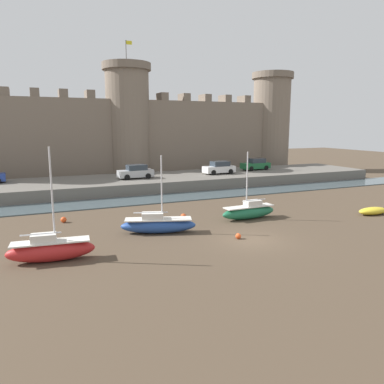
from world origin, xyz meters
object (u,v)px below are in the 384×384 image
object	(u,v)px
sailboat_near_channel_right	(249,211)
car_quay_centre_west	(136,172)
sailboat_near_channel_left	(158,224)
car_quay_east	(256,164)
sailboat_foreground_left	(51,249)
mooring_buoy_off_centre	(257,204)
car_quay_west	(219,168)
mooring_buoy_near_channel	(64,220)
mooring_buoy_mid_mud	(183,216)
mooring_buoy_near_shore	(238,236)
rowboat_midflat_centre	(373,211)

from	to	relation	value
sailboat_near_channel_right	car_quay_centre_west	xyz separation A→B (m)	(-4.75, 17.47, 1.49)
sailboat_near_channel_left	car_quay_east	size ratio (longest dim) A/B	1.32
sailboat_near_channel_right	sailboat_foreground_left	bearing A→B (deg)	-165.77
sailboat_near_channel_right	mooring_buoy_off_centre	bearing A→B (deg)	48.61
sailboat_near_channel_left	car_quay_centre_west	xyz separation A→B (m)	(3.36, 18.42, 1.50)
sailboat_near_channel_right	mooring_buoy_off_centre	world-z (taller)	sailboat_near_channel_right
mooring_buoy_off_centre	car_quay_west	bearing A→B (deg)	77.00
sailboat_foreground_left	mooring_buoy_near_channel	world-z (taller)	sailboat_foreground_left
sailboat_foreground_left	mooring_buoy_near_channel	distance (m)	8.75
sailboat_near_channel_left	mooring_buoy_mid_mud	size ratio (longest dim) A/B	11.94
sailboat_foreground_left	mooring_buoy_off_centre	bearing A→B (deg)	21.86
sailboat_near_channel_left	mooring_buoy_near_channel	xyz separation A→B (m)	(-5.92, 5.67, -0.38)
mooring_buoy_near_shore	sailboat_near_channel_right	bearing A→B (deg)	51.01
sailboat_near_channel_left	rowboat_midflat_centre	bearing A→B (deg)	-6.21
sailboat_near_channel_right	rowboat_midflat_centre	xyz separation A→B (m)	(10.55, -2.97, -0.29)
sailboat_near_channel_right	car_quay_east	size ratio (longest dim) A/B	1.32
sailboat_near_channel_right	mooring_buoy_mid_mud	distance (m)	5.37
car_quay_west	sailboat_near_channel_right	bearing A→B (deg)	-109.92
sailboat_near_channel_left	rowboat_midflat_centre	xyz separation A→B (m)	(18.66, -2.03, -0.28)
sailboat_near_channel_left	mooring_buoy_off_centre	world-z (taller)	sailboat_near_channel_left
rowboat_midflat_centre	mooring_buoy_near_shore	distance (m)	14.23
car_quay_west	sailboat_foreground_left	bearing A→B (deg)	-135.53
mooring_buoy_off_centre	car_quay_east	size ratio (longest dim) A/B	0.12
sailboat_near_channel_right	mooring_buoy_near_channel	bearing A→B (deg)	161.39
mooring_buoy_off_centre	rowboat_midflat_centre	bearing A→B (deg)	-41.07
mooring_buoy_near_shore	car_quay_centre_west	distance (m)	22.04
sailboat_near_channel_right	sailboat_foreground_left	xyz separation A→B (m)	(-15.40, -3.91, 0.06)
sailboat_foreground_left	car_quay_west	size ratio (longest dim) A/B	1.54
car_quay_east	sailboat_near_channel_right	bearing A→B (deg)	-124.13
sailboat_near_channel_right	car_quay_west	size ratio (longest dim) A/B	1.32
mooring_buoy_mid_mud	car_quay_west	bearing A→B (deg)	53.81
car_quay_east	car_quay_centre_west	world-z (taller)	same
sailboat_foreground_left	car_quay_east	world-z (taller)	sailboat_foreground_left
mooring_buoy_mid_mud	mooring_buoy_near_shore	size ratio (longest dim) A/B	1.21
sailboat_foreground_left	mooring_buoy_off_centre	xyz separation A→B (m)	(18.50, 7.42, -0.43)
mooring_buoy_near_shore	mooring_buoy_off_centre	xyz separation A→B (m)	(6.70, 7.97, 0.06)
sailboat_near_channel_left	sailboat_foreground_left	bearing A→B (deg)	-157.88
car_quay_west	car_quay_centre_west	world-z (taller)	same
mooring_buoy_off_centre	car_quay_centre_west	distance (m)	16.12
mooring_buoy_near_channel	car_quay_east	bearing A→B (deg)	28.20
sailboat_foreground_left	car_quay_centre_west	size ratio (longest dim) A/B	1.54
sailboat_near_channel_left	mooring_buoy_near_shore	xyz separation A→B (m)	(4.50, -3.51, -0.42)
mooring_buoy_near_channel	car_quay_east	xyz separation A→B (m)	(27.07, 14.51, 1.88)
mooring_buoy_near_channel	mooring_buoy_near_shore	distance (m)	13.89
car_quay_west	mooring_buoy_near_shore	bearing A→B (deg)	-114.39
sailboat_near_channel_left	car_quay_west	distance (m)	23.37
mooring_buoy_near_shore	mooring_buoy_off_centre	world-z (taller)	mooring_buoy_off_centre
rowboat_midflat_centre	sailboat_near_channel_right	bearing A→B (deg)	164.25
sailboat_near_channel_right	mooring_buoy_mid_mud	size ratio (longest dim) A/B	11.92
sailboat_near_channel_right	sailboat_near_channel_left	distance (m)	8.16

